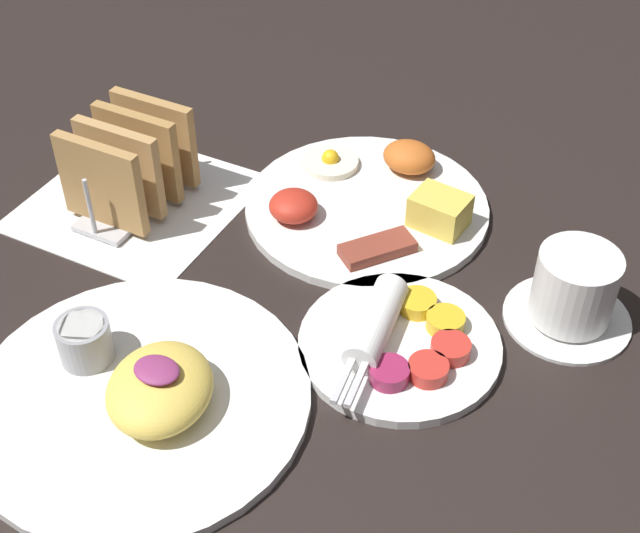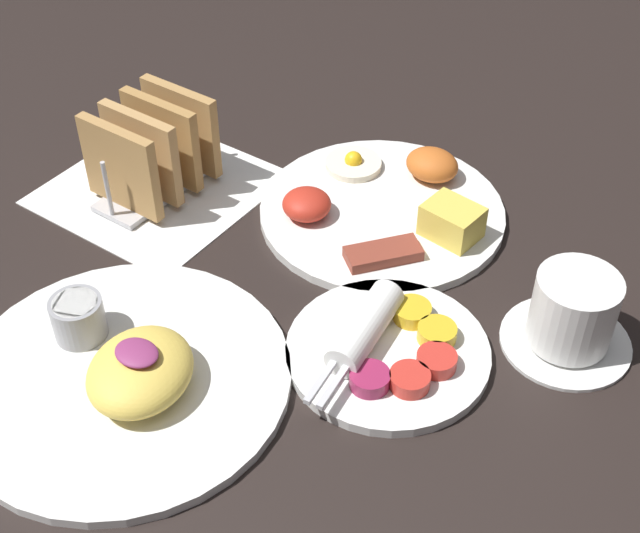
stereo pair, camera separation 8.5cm
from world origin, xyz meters
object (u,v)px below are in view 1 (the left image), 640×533
at_px(plate_breakfast, 370,202).
at_px(plate_condiments, 399,341).
at_px(plate_foreground, 142,391).
at_px(toast_rack, 130,164).
at_px(coffee_cup, 573,292).

bearing_deg(plate_breakfast, plate_condiments, -57.92).
xyz_separation_m(plate_breakfast, plate_foreground, (-0.06, -0.33, 0.00)).
relative_size(plate_breakfast, plate_condiments, 1.33).
relative_size(plate_condiments, toast_rack, 1.33).
relative_size(plate_condiments, plate_foreground, 0.67).
relative_size(plate_foreground, toast_rack, 1.99).
xyz_separation_m(plate_condiments, plate_foreground, (-0.17, -0.16, 0.00)).
distance_m(plate_breakfast, toast_rack, 0.26).
bearing_deg(plate_foreground, coffee_cup, 41.83).
height_order(plate_breakfast, coffee_cup, coffee_cup).
bearing_deg(plate_foreground, plate_condiments, 42.78).
height_order(plate_breakfast, plate_condiments, plate_breakfast).
xyz_separation_m(plate_condiments, coffee_cup, (0.13, 0.11, 0.02)).
bearing_deg(plate_condiments, plate_breakfast, 122.08).
distance_m(plate_breakfast, coffee_cup, 0.25).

